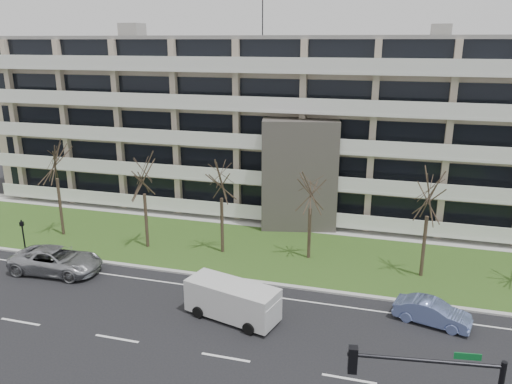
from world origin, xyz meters
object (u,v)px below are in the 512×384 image
(silver_pickup, at_px, (56,260))
(white_van, at_px, (233,298))
(blue_sedan, at_px, (432,312))
(pedestrian_signal, at_px, (23,234))

(silver_pickup, bearing_deg, white_van, -102.44)
(blue_sedan, relative_size, white_van, 0.73)
(silver_pickup, relative_size, blue_sedan, 1.49)
(pedestrian_signal, bearing_deg, blue_sedan, -25.47)
(white_van, bearing_deg, silver_pickup, -175.23)
(white_van, bearing_deg, pedestrian_signal, -177.82)
(silver_pickup, distance_m, pedestrian_signal, 4.08)
(silver_pickup, height_order, white_van, white_van)
(pedestrian_signal, bearing_deg, white_van, -35.21)
(blue_sedan, distance_m, pedestrian_signal, 27.60)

